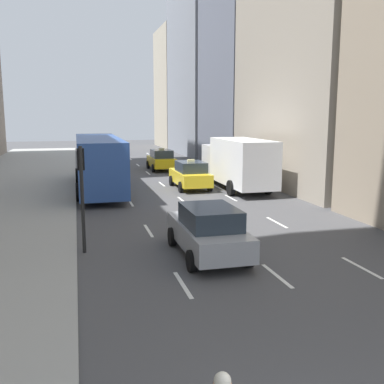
% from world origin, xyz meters
% --- Properties ---
extents(sidewalk_left, '(8.00, 66.00, 0.15)m').
position_xyz_m(sidewalk_left, '(-7.00, 27.00, 0.07)').
color(sidewalk_left, '#9E9E99').
rests_on(sidewalk_left, ground).
extents(lane_markings, '(5.72, 56.00, 0.01)m').
position_xyz_m(lane_markings, '(2.60, 23.00, 0.01)').
color(lane_markings, white).
rests_on(lane_markings, ground).
extents(taxi_lead, '(2.02, 4.40, 1.87)m').
position_xyz_m(taxi_lead, '(4.00, 23.74, 0.88)').
color(taxi_lead, yellow).
rests_on(taxi_lead, ground).
extents(taxi_second, '(2.02, 4.40, 1.87)m').
position_xyz_m(taxi_second, '(4.00, 33.62, 0.88)').
color(taxi_second, yellow).
rests_on(taxi_second, ground).
extents(sedan_black_near, '(2.02, 4.47, 1.69)m').
position_xyz_m(sedan_black_near, '(1.20, 10.27, 0.86)').
color(sedan_black_near, '#9EA0A5').
rests_on(sedan_black_near, ground).
extents(city_bus, '(2.80, 11.61, 3.25)m').
position_xyz_m(city_bus, '(-1.61, 24.43, 1.79)').
color(city_bus, '#2D519E').
rests_on(city_bus, ground).
extents(box_truck, '(2.58, 8.40, 3.15)m').
position_xyz_m(box_truck, '(6.80, 22.87, 1.71)').
color(box_truck, silver).
rests_on(box_truck, ground).
extents(traffic_light_pole, '(0.24, 0.42, 3.60)m').
position_xyz_m(traffic_light_pole, '(-2.75, 11.79, 2.41)').
color(traffic_light_pole, black).
rests_on(traffic_light_pole, ground).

